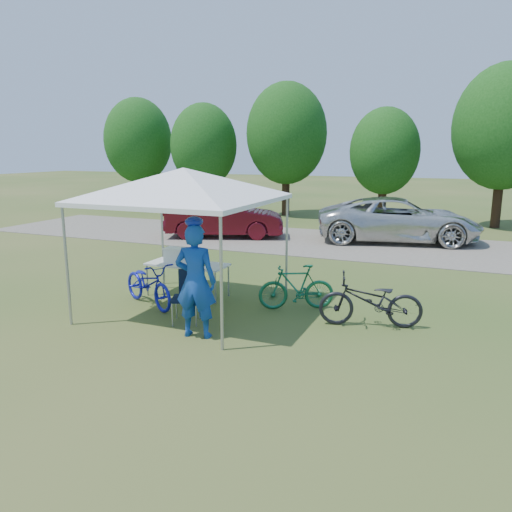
{
  "coord_description": "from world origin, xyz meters",
  "views": [
    {
      "loc": [
        4.78,
        -8.02,
        3.05
      ],
      "look_at": [
        0.61,
        2.0,
        0.73
      ],
      "focal_mm": 35.0,
      "sensor_mm": 36.0,
      "label": 1
    }
  ],
  "objects_px": {
    "minivan": "(398,220)",
    "bike_dark": "(371,301)",
    "bike_green": "(296,287)",
    "folding_chair": "(189,291)",
    "folding_table": "(187,265)",
    "cooler": "(175,255)",
    "cyclist": "(196,281)",
    "bike_blue": "(148,284)",
    "sedan": "(224,218)"
  },
  "relations": [
    {
      "from": "minivan",
      "to": "cyclist",
      "type": "bearing_deg",
      "value": 156.91
    },
    {
      "from": "folding_table",
      "to": "cyclist",
      "type": "height_order",
      "value": "cyclist"
    },
    {
      "from": "bike_green",
      "to": "sedan",
      "type": "xyz_separation_m",
      "value": [
        -4.88,
        6.76,
        0.26
      ]
    },
    {
      "from": "cooler",
      "to": "bike_dark",
      "type": "distance_m",
      "value": 4.24
    },
    {
      "from": "bike_dark",
      "to": "sedan",
      "type": "height_order",
      "value": "sedan"
    },
    {
      "from": "cooler",
      "to": "bike_dark",
      "type": "bearing_deg",
      "value": -5.69
    },
    {
      "from": "folding_chair",
      "to": "sedan",
      "type": "height_order",
      "value": "sedan"
    },
    {
      "from": "bike_blue",
      "to": "folding_chair",
      "type": "bearing_deg",
      "value": -84.44
    },
    {
      "from": "cooler",
      "to": "bike_green",
      "type": "bearing_deg",
      "value": 0.6
    },
    {
      "from": "bike_green",
      "to": "folding_table",
      "type": "bearing_deg",
      "value": -115.81
    },
    {
      "from": "bike_dark",
      "to": "bike_green",
      "type": "bearing_deg",
      "value": -121.02
    },
    {
      "from": "cooler",
      "to": "bike_green",
      "type": "relative_size",
      "value": 0.3
    },
    {
      "from": "bike_blue",
      "to": "sedan",
      "type": "height_order",
      "value": "sedan"
    },
    {
      "from": "folding_table",
      "to": "cooler",
      "type": "distance_m",
      "value": 0.35
    },
    {
      "from": "folding_table",
      "to": "bike_blue",
      "type": "relative_size",
      "value": 1.0
    },
    {
      "from": "bike_green",
      "to": "minivan",
      "type": "distance_m",
      "value": 8.27
    },
    {
      "from": "folding_table",
      "to": "bike_blue",
      "type": "bearing_deg",
      "value": -112.78
    },
    {
      "from": "minivan",
      "to": "bike_dark",
      "type": "bearing_deg",
      "value": 171.82
    },
    {
      "from": "bike_green",
      "to": "minivan",
      "type": "height_order",
      "value": "minivan"
    },
    {
      "from": "folding_table",
      "to": "minivan",
      "type": "xyz_separation_m",
      "value": [
        3.3,
        8.25,
        0.09
      ]
    },
    {
      "from": "folding_chair",
      "to": "bike_blue",
      "type": "distance_m",
      "value": 1.29
    },
    {
      "from": "bike_dark",
      "to": "minivan",
      "type": "height_order",
      "value": "minivan"
    },
    {
      "from": "bike_green",
      "to": "folding_chair",
      "type": "bearing_deg",
      "value": -75.22
    },
    {
      "from": "folding_chair",
      "to": "minivan",
      "type": "distance_m",
      "value": 9.92
    },
    {
      "from": "cooler",
      "to": "sedan",
      "type": "relative_size",
      "value": 0.11
    },
    {
      "from": "sedan",
      "to": "folding_chair",
      "type": "bearing_deg",
      "value": -178.39
    },
    {
      "from": "folding_table",
      "to": "sedan",
      "type": "bearing_deg",
      "value": 110.06
    },
    {
      "from": "cooler",
      "to": "bike_green",
      "type": "distance_m",
      "value": 2.73
    },
    {
      "from": "bike_blue",
      "to": "sedan",
      "type": "distance_m",
      "value": 7.97
    },
    {
      "from": "bike_green",
      "to": "sedan",
      "type": "height_order",
      "value": "sedan"
    },
    {
      "from": "cooler",
      "to": "bike_blue",
      "type": "distance_m",
      "value": 0.99
    },
    {
      "from": "bike_green",
      "to": "bike_blue",
      "type": "bearing_deg",
      "value": -98.19
    },
    {
      "from": "minivan",
      "to": "sedan",
      "type": "bearing_deg",
      "value": 91.92
    },
    {
      "from": "cooler",
      "to": "bike_dark",
      "type": "xyz_separation_m",
      "value": [
        4.2,
        -0.42,
        -0.4
      ]
    },
    {
      "from": "cyclist",
      "to": "minivan",
      "type": "xyz_separation_m",
      "value": [
        1.96,
        10.25,
        -0.19
      ]
    },
    {
      "from": "cyclist",
      "to": "sedan",
      "type": "distance_m",
      "value": 9.58
    },
    {
      "from": "folding_table",
      "to": "bike_green",
      "type": "bearing_deg",
      "value": 0.67
    },
    {
      "from": "bike_dark",
      "to": "bike_blue",
      "type": "bearing_deg",
      "value": -98.25
    },
    {
      "from": "cooler",
      "to": "cyclist",
      "type": "height_order",
      "value": "cyclist"
    },
    {
      "from": "bike_blue",
      "to": "bike_green",
      "type": "height_order",
      "value": "bike_blue"
    },
    {
      "from": "folding_chair",
      "to": "minivan",
      "type": "relative_size",
      "value": 0.18
    },
    {
      "from": "minivan",
      "to": "sedan",
      "type": "xyz_separation_m",
      "value": [
        -5.78,
        -1.46,
        -0.05
      ]
    },
    {
      "from": "folding_chair",
      "to": "cyclist",
      "type": "distance_m",
      "value": 0.91
    },
    {
      "from": "folding_chair",
      "to": "sedan",
      "type": "distance_m",
      "value": 8.79
    },
    {
      "from": "folding_chair",
      "to": "bike_green",
      "type": "height_order",
      "value": "folding_chair"
    },
    {
      "from": "cyclist",
      "to": "bike_blue",
      "type": "bearing_deg",
      "value": -42.41
    },
    {
      "from": "folding_chair",
      "to": "cyclist",
      "type": "relative_size",
      "value": 0.49
    },
    {
      "from": "folding_table",
      "to": "cyclist",
      "type": "relative_size",
      "value": 0.9
    },
    {
      "from": "cyclist",
      "to": "bike_dark",
      "type": "xyz_separation_m",
      "value": [
        2.58,
        1.58,
        -0.48
      ]
    },
    {
      "from": "folding_chair",
      "to": "bike_dark",
      "type": "bearing_deg",
      "value": -4.78
    }
  ]
}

